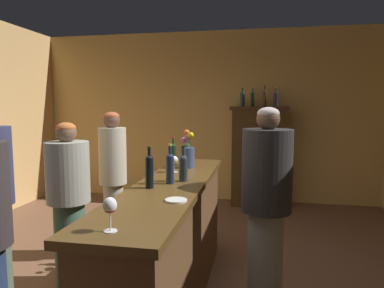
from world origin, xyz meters
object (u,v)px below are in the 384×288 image
Objects in this scene: display_cabinet at (258,154)px; wine_bottle_pinot at (187,153)px; wine_glass_mid at (110,207)px; bartender at (266,207)px; wine_bottle_rose at (183,166)px; wine_bottle_malbec at (149,170)px; wine_glass_front at (174,160)px; display_bottle_midright at (276,98)px; display_bottle_center at (265,97)px; bar_counter at (171,245)px; flower_arrangement at (188,154)px; wine_bottle_merlot at (173,153)px; patron_tall at (69,198)px; patron_in_navy at (113,177)px; display_bottle_midleft at (253,98)px; wine_bottle_riesling at (170,166)px; cheese_plate at (176,200)px; display_bottle_left at (243,98)px.

wine_bottle_pinot is at bearing -107.09° from display_cabinet.
wine_bottle_pinot reaches higher than wine_glass_mid.
wine_glass_mid is at bearing 43.46° from bartender.
wine_bottle_pinot is (-0.13, 0.77, 0.01)m from wine_bottle_rose.
wine_bottle_pinot is (0.07, 1.06, -0.01)m from wine_bottle_malbec.
wine_bottle_malbec is 0.19× the size of bartender.
wine_glass_front is 3.05m from display_bottle_midright.
bartender is at bearing -90.47° from display_bottle_center.
bar_counter is 8.20× the size of wine_bottle_malbec.
flower_arrangement is at bearing -75.75° from wine_bottle_pinot.
wine_bottle_merlot is 1.10m from patron_tall.
bar_counter is at bearing 61.94° from wine_bottle_malbec.
display_bottle_center is 0.20× the size of bartender.
patron_in_navy is at bearing 177.51° from wine_bottle_pinot.
display_bottle_midleft reaches higher than flower_arrangement.
wine_bottle_merlot is at bearing 102.08° from wine_bottle_riesling.
cheese_plate is (-0.53, -3.77, 0.19)m from display_cabinet.
patron_in_navy reaches higher than wine_glass_mid.
display_bottle_center is at bearing 76.54° from wine_bottle_riesling.
display_bottle_left reaches higher than wine_glass_front.
wine_bottle_merlot is at bearing 102.40° from bar_counter.
wine_bottle_pinot is at bearing 104.25° from flower_arrangement.
wine_bottle_pinot is at bearing 43.47° from patron_tall.
bar_counter is 7.64× the size of display_bottle_center.
patron_in_navy is 1.06× the size of patron_tall.
wine_bottle_malbec is at bearing -96.50° from flower_arrangement.
wine_bottle_malbec is 0.98× the size of display_bottle_midleft.
display_bottle_midright is at bearing 69.39° from wine_glass_front.
display_bottle_midright is (0.54, 0.00, 0.00)m from display_bottle_left.
display_bottle_left is at bearing 180.00° from display_bottle_midright.
bartender is (0.93, -0.82, -0.28)m from wine_bottle_merlot.
bartender reaches higher than wine_glass_front.
display_cabinet is 5.43× the size of wine_bottle_pinot.
display_bottle_midleft is (0.42, 3.77, 0.75)m from cheese_plate.
wine_bottle_rose is (-0.61, -3.16, 0.31)m from display_cabinet.
wine_glass_front is at bearing 24.92° from patron_tall.
display_cabinet is at bearing 77.91° from bar_counter.
display_bottle_midright is at bearing 73.42° from bar_counter.
bar_counter is 1.55× the size of bartender.
cheese_plate is at bearing -72.33° from bar_counter.
display_cabinet is 4.44m from wine_glass_mid.
display_cabinet reaches higher than flower_arrangement.
wine_glass_mid reaches higher than bar_counter.
patron_in_navy is at bearing -40.27° from bartender.
wine_glass_front is (-0.17, 0.37, -0.01)m from wine_bottle_rose.
cheese_plate is at bearing -75.54° from wine_glass_front.
flower_arrangement is at bearing 90.52° from bar_counter.
display_bottle_left is 0.97× the size of display_bottle_midright.
wine_bottle_merlot is 1.96× the size of wine_glass_front.
flower_arrangement is 1.22× the size of display_bottle_midright.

